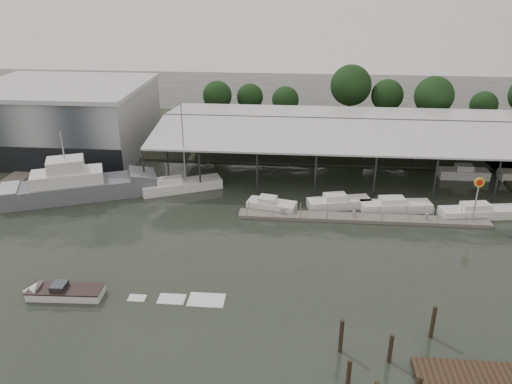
# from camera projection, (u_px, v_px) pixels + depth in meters

# --- Properties ---
(ground) EXTENTS (200.00, 200.00, 0.00)m
(ground) POSITION_uv_depth(u_px,v_px,m) (217.00, 260.00, 48.45)
(ground) COLOR #262C24
(ground) RESTS_ON ground
(land_strip_far) EXTENTS (140.00, 30.00, 0.30)m
(land_strip_far) POSITION_uv_depth(u_px,v_px,m) (255.00, 133.00, 86.74)
(land_strip_far) COLOR #35392B
(land_strip_far) RESTS_ON ground
(storage_warehouse) EXTENTS (24.50, 20.50, 10.50)m
(storage_warehouse) POSITION_uv_depth(u_px,v_px,m) (65.00, 119.00, 75.88)
(storage_warehouse) COLOR #93989C
(storage_warehouse) RESTS_ON ground
(covered_boat_shed) EXTENTS (58.24, 24.00, 6.96)m
(covered_boat_shed) POSITION_uv_depth(u_px,v_px,m) (366.00, 124.00, 70.19)
(covered_boat_shed) COLOR silver
(covered_boat_shed) RESTS_ON ground
(trawler_dock) EXTENTS (3.00, 18.00, 0.50)m
(trawler_dock) POSITION_uv_depth(u_px,v_px,m) (2.00, 190.00, 63.51)
(trawler_dock) COLOR slate
(trawler_dock) RESTS_ON ground
(floating_dock) EXTENTS (28.00, 2.00, 1.40)m
(floating_dock) POSITION_uv_depth(u_px,v_px,m) (362.00, 218.00, 56.30)
(floating_dock) COLOR slate
(floating_dock) RESTS_ON ground
(shell_fuel_sign) EXTENTS (1.10, 0.18, 5.55)m
(shell_fuel_sign) POSITION_uv_depth(u_px,v_px,m) (478.00, 192.00, 53.85)
(shell_fuel_sign) COLOR #96999C
(shell_fuel_sign) RESTS_ON ground
(grey_trawler) EXTENTS (18.57, 10.82, 8.84)m
(grey_trawler) POSITION_uv_depth(u_px,v_px,m) (79.00, 185.00, 61.48)
(grey_trawler) COLOR slate
(grey_trawler) RESTS_ON ground
(white_sailboat) EXTENTS (10.32, 6.56, 11.81)m
(white_sailboat) POSITION_uv_depth(u_px,v_px,m) (181.00, 185.00, 63.89)
(white_sailboat) COLOR white
(white_sailboat) RESTS_ON ground
(speedboat_underway) EXTENTS (18.02, 2.88, 2.00)m
(speedboat_underway) POSITION_uv_depth(u_px,v_px,m) (59.00, 292.00, 42.88)
(speedboat_underway) COLOR white
(speedboat_underway) RESTS_ON ground
(moored_cruiser_0) EXTENTS (6.00, 3.44, 1.70)m
(moored_cruiser_0) POSITION_uv_depth(u_px,v_px,m) (271.00, 205.00, 58.52)
(moored_cruiser_0) COLOR white
(moored_cruiser_0) RESTS_ON ground
(moored_cruiser_1) EXTENTS (7.77, 3.95, 1.70)m
(moored_cruiser_1) POSITION_uv_depth(u_px,v_px,m) (338.00, 202.00, 59.22)
(moored_cruiser_1) COLOR white
(moored_cruiser_1) RESTS_ON ground
(moored_cruiser_2) EXTENTS (8.39, 3.25, 1.70)m
(moored_cruiser_2) POSITION_uv_depth(u_px,v_px,m) (395.00, 206.00, 58.35)
(moored_cruiser_2) COLOR white
(moored_cruiser_2) RESTS_ON ground
(moored_cruiser_3) EXTENTS (9.14, 3.58, 1.70)m
(moored_cruiser_3) POSITION_uv_depth(u_px,v_px,m) (478.00, 212.00, 56.86)
(moored_cruiser_3) COLOR white
(moored_cruiser_3) RESTS_ON ground
(mooring_pilings) EXTENTS (7.34, 8.16, 3.40)m
(mooring_pilings) POSITION_uv_depth(u_px,v_px,m) (385.00, 362.00, 34.28)
(mooring_pilings) COLOR #322719
(mooring_pilings) RESTS_ON ground
(horizon_tree_line) EXTENTS (66.71, 11.09, 10.95)m
(horizon_tree_line) POSITION_uv_depth(u_px,v_px,m) (394.00, 95.00, 87.49)
(horizon_tree_line) COLOR #312016
(horizon_tree_line) RESTS_ON ground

